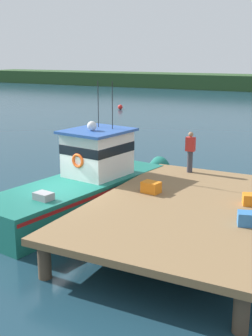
{
  "coord_description": "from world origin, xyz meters",
  "views": [
    {
      "loc": [
        9.09,
        -12.67,
        5.81
      ],
      "look_at": [
        1.2,
        2.51,
        1.4
      ],
      "focal_mm": 47.61,
      "sensor_mm": 36.0,
      "label": 1
    }
  ],
  "objects_px": {
    "deckhand_by_the_boat": "(190,151)",
    "mooring_buoy_spare_mooring": "(120,107)",
    "crate_stack_near_edge": "(249,219)",
    "main_fishing_boat": "(87,184)",
    "crate_stack_mid_dock": "(151,187)"
  },
  "relations": [
    {
      "from": "deckhand_by_the_boat",
      "to": "mooring_buoy_spare_mooring",
      "type": "distance_m",
      "value": 30.62
    },
    {
      "from": "crate_stack_near_edge",
      "to": "deckhand_by_the_boat",
      "type": "relative_size",
      "value": 0.37
    },
    {
      "from": "main_fishing_boat",
      "to": "mooring_buoy_spare_mooring",
      "type": "distance_m",
      "value": 31.41
    },
    {
      "from": "crate_stack_near_edge",
      "to": "deckhand_by_the_boat",
      "type": "distance_m",
      "value": 5.8
    },
    {
      "from": "main_fishing_boat",
      "to": "crate_stack_near_edge",
      "type": "relative_size",
      "value": 16.61
    },
    {
      "from": "crate_stack_near_edge",
      "to": "mooring_buoy_spare_mooring",
      "type": "xyz_separation_m",
      "value": [
        -20.21,
        30.19,
        -1.13
      ]
    },
    {
      "from": "main_fishing_boat",
      "to": "deckhand_by_the_boat",
      "type": "distance_m",
      "value": 4.27
    },
    {
      "from": "main_fishing_boat",
      "to": "crate_stack_mid_dock",
      "type": "bearing_deg",
      "value": -9.16
    },
    {
      "from": "main_fishing_boat",
      "to": "crate_stack_near_edge",
      "type": "bearing_deg",
      "value": -16.63
    },
    {
      "from": "main_fishing_boat",
      "to": "mooring_buoy_spare_mooring",
      "type": "bearing_deg",
      "value": 115.9
    },
    {
      "from": "mooring_buoy_spare_mooring",
      "to": "deckhand_by_the_boat",
      "type": "bearing_deg",
      "value": -56.6
    },
    {
      "from": "mooring_buoy_spare_mooring",
      "to": "main_fishing_boat",
      "type": "bearing_deg",
      "value": -64.1
    },
    {
      "from": "crate_stack_near_edge",
      "to": "main_fishing_boat",
      "type": "bearing_deg",
      "value": 163.37
    },
    {
      "from": "crate_stack_mid_dock",
      "to": "crate_stack_near_edge",
      "type": "bearing_deg",
      "value": -22.17
    },
    {
      "from": "deckhand_by_the_boat",
      "to": "mooring_buoy_spare_mooring",
      "type": "relative_size",
      "value": 3.2
    }
  ]
}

